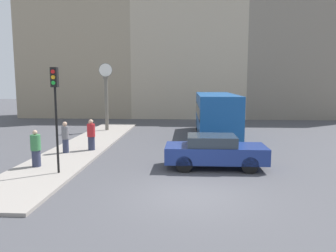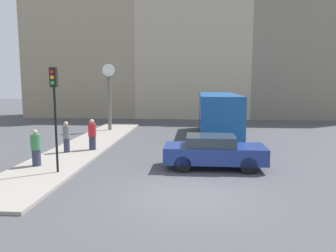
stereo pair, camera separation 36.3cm
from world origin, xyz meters
name	(u,v)px [view 2 (the right image)]	position (x,y,z in m)	size (l,w,h in m)	color
ground_plane	(187,196)	(0.00, 0.00, 0.00)	(120.00, 120.00, 0.00)	#47474C
sidewalk_corner	(86,146)	(-5.97, 7.65, 0.06)	(2.91, 19.30, 0.12)	gray
building_row	(187,46)	(-0.69, 24.59, 7.38)	(35.08, 5.00, 16.55)	gray
sedan_car	(214,151)	(1.05, 3.58, 0.74)	(4.27, 1.79, 1.42)	navy
bus_distant	(218,112)	(1.79, 12.04, 1.64)	(2.48, 8.75, 2.88)	#195199
traffic_light_near	(54,98)	(-5.21, 2.03, 3.05)	(0.26, 0.24, 4.12)	black
street_clock	(109,95)	(-6.15, 13.70, 2.76)	(1.03, 0.34, 4.96)	#666056
pedestrian_green_hoodie	(36,148)	(-6.52, 2.93, 0.88)	(0.42, 0.42, 1.56)	#2D334C
pedestrian_red_top	(92,135)	(-5.19, 6.45, 0.92)	(0.42, 0.42, 1.63)	#2D334C
pedestrian_grey_jacket	(66,137)	(-6.29, 5.70, 0.91)	(0.35, 0.35, 1.58)	#2D334C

